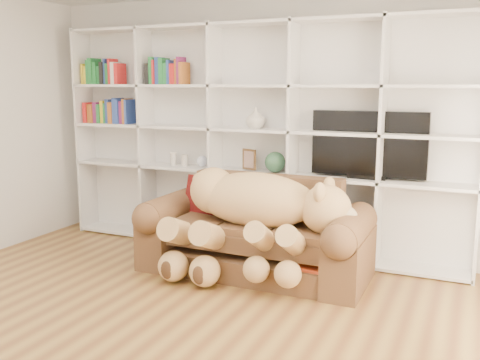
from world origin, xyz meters
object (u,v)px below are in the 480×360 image
at_px(teddy_bear, 253,212).
at_px(gift_box, 315,279).
at_px(sofa, 256,237).
at_px(tv, 369,145).

relative_size(teddy_bear, gift_box, 5.69).
bearing_deg(sofa, gift_box, -22.13).
bearing_deg(gift_box, sofa, 157.87).
distance_m(teddy_bear, gift_box, 0.81).
bearing_deg(gift_box, teddy_bear, 171.56).
bearing_deg(teddy_bear, gift_box, -15.58).
bearing_deg(sofa, teddy_bear, -74.88).
relative_size(teddy_bear, tv, 1.53).
distance_m(sofa, tv, 1.41).
bearing_deg(tv, gift_box, -104.30).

